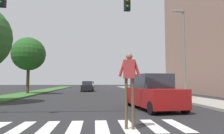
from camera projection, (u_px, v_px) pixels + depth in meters
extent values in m
plane|color=#262628|center=(93.00, 93.00, 28.51)|extent=(140.00, 140.00, 0.00)
cube|color=silver|center=(20.00, 128.00, 6.74)|extent=(0.45, 2.20, 0.01)
cube|color=silver|center=(48.00, 127.00, 6.82)|extent=(0.45, 2.20, 0.01)
cube|color=silver|center=(75.00, 127.00, 6.89)|extent=(0.45, 2.20, 0.01)
cube|color=silver|center=(102.00, 126.00, 6.97)|extent=(0.45, 2.20, 0.01)
cube|color=silver|center=(127.00, 126.00, 7.05)|extent=(0.45, 2.20, 0.01)
cube|color=silver|center=(153.00, 126.00, 7.12)|extent=(0.45, 2.20, 0.01)
cube|color=silver|center=(178.00, 125.00, 7.20)|extent=(0.45, 2.20, 0.01)
cube|color=#386B2D|center=(31.00, 93.00, 25.86)|extent=(3.03, 64.00, 0.15)
cylinder|color=#4C3823|center=(28.00, 78.00, 24.50)|extent=(0.36, 0.36, 3.56)
sphere|color=#23561E|center=(29.00, 54.00, 24.72)|extent=(4.03, 4.03, 4.03)
cube|color=#9E9991|center=(154.00, 93.00, 27.22)|extent=(3.00, 64.00, 0.15)
sphere|color=#0F3F19|center=(1.00, 3.00, 8.48)|extent=(0.16, 0.16, 0.16)
cube|color=black|center=(127.00, 2.00, 9.07)|extent=(0.28, 0.20, 0.80)
sphere|color=#4C380F|center=(128.00, 1.00, 8.95)|extent=(0.16, 0.16, 0.16)
sphere|color=#0F3F19|center=(128.00, 7.00, 8.93)|extent=(0.16, 0.16, 0.16)
cylinder|color=slate|center=(185.00, 54.00, 17.02)|extent=(0.14, 0.14, 7.50)
cube|color=gray|center=(178.00, 11.00, 17.24)|extent=(0.90, 0.24, 0.16)
cylinder|color=brown|center=(133.00, 104.00, 6.61)|extent=(0.12, 0.12, 1.65)
cylinder|color=brown|center=(126.00, 104.00, 6.65)|extent=(0.12, 0.12, 1.65)
cube|color=#B23333|center=(129.00, 69.00, 6.72)|extent=(0.43, 0.33, 0.62)
cylinder|color=#B23333|center=(137.00, 68.00, 6.67)|extent=(0.28, 0.16, 0.58)
cylinder|color=#B23333|center=(122.00, 68.00, 6.76)|extent=(0.28, 0.16, 0.58)
sphere|color=#8C664C|center=(129.00, 56.00, 6.75)|extent=(0.27, 0.27, 0.22)
cube|color=maroon|center=(152.00, 97.00, 11.45)|extent=(2.51, 4.82, 0.96)
cube|color=#2D333D|center=(151.00, 81.00, 11.74)|extent=(2.00, 2.73, 0.79)
cylinder|color=black|center=(185.00, 107.00, 9.82)|extent=(0.31, 0.66, 0.64)
cylinder|color=black|center=(152.00, 108.00, 9.43)|extent=(0.31, 0.66, 0.64)
cylinder|color=black|center=(153.00, 100.00, 13.42)|extent=(0.31, 0.66, 0.64)
cylinder|color=black|center=(128.00, 101.00, 13.04)|extent=(0.31, 0.66, 0.64)
cube|color=black|center=(88.00, 87.00, 32.40)|extent=(1.89, 4.57, 0.77)
cube|color=#2D333D|center=(88.00, 83.00, 32.23)|extent=(1.59, 2.08, 0.63)
cylinder|color=black|center=(84.00, 89.00, 34.14)|extent=(0.24, 0.65, 0.64)
cylinder|color=black|center=(93.00, 89.00, 34.22)|extent=(0.24, 0.65, 0.64)
cylinder|color=black|center=(82.00, 90.00, 30.54)|extent=(0.24, 0.65, 0.64)
cylinder|color=black|center=(92.00, 90.00, 30.62)|extent=(0.24, 0.65, 0.64)
cube|color=silver|center=(87.00, 86.00, 42.87)|extent=(1.86, 4.44, 0.78)
cube|color=#2D333D|center=(87.00, 83.00, 42.70)|extent=(1.57, 2.02, 0.64)
cylinder|color=black|center=(84.00, 87.00, 44.54)|extent=(0.24, 0.65, 0.64)
cylinder|color=black|center=(91.00, 87.00, 44.62)|extent=(0.24, 0.65, 0.64)
cylinder|color=black|center=(83.00, 88.00, 41.07)|extent=(0.24, 0.65, 0.64)
cylinder|color=black|center=(90.00, 88.00, 41.15)|extent=(0.24, 0.65, 0.64)
cube|color=silver|center=(91.00, 85.00, 57.23)|extent=(1.77, 4.45, 0.78)
cube|color=#2D333D|center=(91.00, 82.00, 57.06)|extent=(1.55, 2.00, 0.64)
cylinder|color=black|center=(88.00, 86.00, 58.90)|extent=(0.22, 0.64, 0.64)
cylinder|color=black|center=(94.00, 86.00, 59.04)|extent=(0.22, 0.64, 0.64)
cylinder|color=black|center=(88.00, 86.00, 55.38)|extent=(0.22, 0.64, 0.64)
cylinder|color=black|center=(94.00, 86.00, 55.52)|extent=(0.22, 0.64, 0.64)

